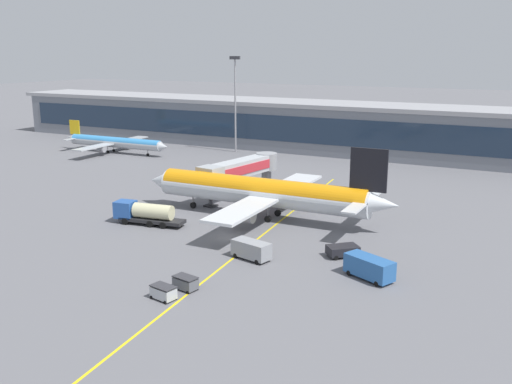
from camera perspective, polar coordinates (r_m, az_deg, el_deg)
ground_plane at (r=79.72m, az=-2.75°, el=-4.48°), size 700.00×700.00×0.00m
apron_lead_in_line at (r=79.64m, az=0.38°, el=-4.48°), size 7.57×79.70×0.01m
terminal_building at (r=144.30m, az=12.60°, el=5.97°), size 224.07×17.86×12.35m
main_airliner at (r=87.71m, az=0.65°, el=0.00°), size 41.65×32.77×12.02m
jet_bridge at (r=100.50m, az=-1.36°, el=2.34°), size 6.61×19.25×6.77m
fuel_tanker at (r=86.60m, az=-10.95°, el=-2.03°), size 11.05×4.07×3.25m
pushback_tug at (r=72.93m, az=8.63°, el=-5.69°), size 4.36×4.26×1.40m
crew_van at (r=71.12m, az=-0.54°, el=-5.64°), size 5.35×3.21×2.30m
lavatory_truck at (r=66.46m, az=11.06°, el=-7.23°), size 6.23×4.50×2.50m
baggage_cart_0 at (r=61.00m, az=-9.15°, el=-9.75°), size 2.90×2.06×1.48m
baggage_cart_1 at (r=63.01m, az=-6.99°, el=-8.89°), size 2.90×2.06×1.48m
commuter_jet_far at (r=149.35m, az=-13.79°, el=4.81°), size 31.99×25.52×7.57m
apron_light_mast_0 at (r=145.46m, az=-2.07°, el=9.39°), size 2.80×0.50×23.77m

